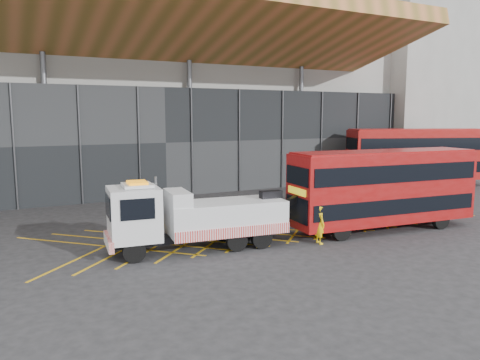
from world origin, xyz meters
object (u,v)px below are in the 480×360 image
bus_towed (384,186)px  worker (320,224)px  recovery_truck (193,217)px  bus_second (418,154)px

bus_towed → worker: (-4.58, -0.64, -1.38)m
bus_towed → worker: bearing=-166.6°
recovery_truck → worker: size_ratio=5.05×
recovery_truck → worker: 5.96m
recovery_truck → bus_towed: bearing=0.0°
bus_towed → recovery_truck: bearing=179.2°
recovery_truck → worker: (5.67, -1.77, -0.58)m
worker → bus_second: bearing=-51.9°
bus_towed → bus_second: bearing=42.0°
bus_second → worker: 21.90m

